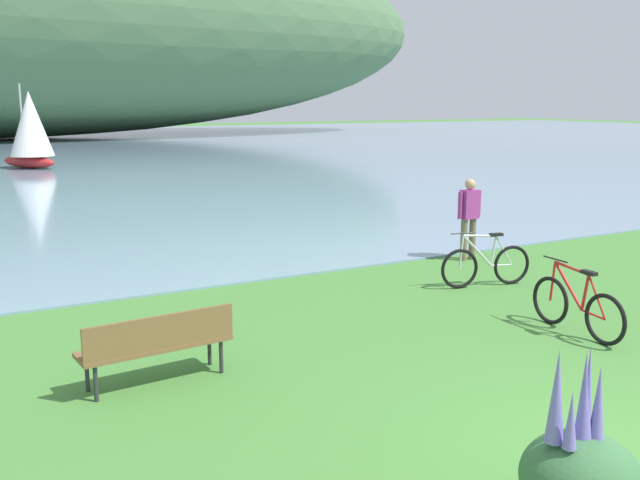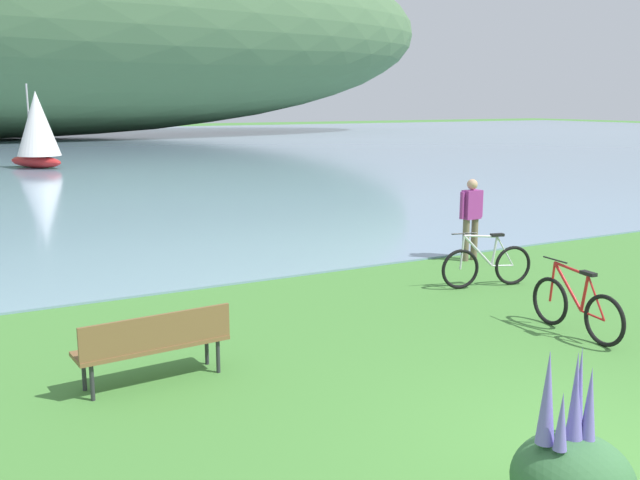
% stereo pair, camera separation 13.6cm
% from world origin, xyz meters
% --- Properties ---
extents(ground_plane, '(200.00, 200.00, 0.00)m').
position_xyz_m(ground_plane, '(0.00, 0.00, 0.00)').
color(ground_plane, '#478438').
extents(bay_water, '(180.00, 80.00, 0.04)m').
position_xyz_m(bay_water, '(0.00, 47.72, 0.02)').
color(bay_water, '#7A99B2').
rests_on(bay_water, ground).
extents(park_bench_near_camera, '(1.83, 0.61, 0.88)m').
position_xyz_m(park_bench_near_camera, '(-3.16, 3.88, 0.52)').
color(park_bench_near_camera, brown).
rests_on(park_bench_near_camera, ground).
extents(bicycle_leaning_near_bench, '(1.74, 0.45, 1.01)m').
position_xyz_m(bicycle_leaning_near_bench, '(3.31, 5.42, 0.40)').
color(bicycle_leaning_near_bench, black).
rests_on(bicycle_leaning_near_bench, ground).
extents(bicycle_beside_path, '(0.19, 1.77, 1.01)m').
position_xyz_m(bicycle_beside_path, '(2.60, 2.77, 0.40)').
color(bicycle_beside_path, black).
rests_on(bicycle_beside_path, ground).
extents(person_at_shoreline, '(0.61, 0.23, 1.71)m').
position_xyz_m(person_at_shoreline, '(4.50, 7.26, 0.98)').
color(person_at_shoreline, '#72604C').
rests_on(person_at_shoreline, ground).
extents(echium_bush_closest_to_camera, '(0.96, 0.96, 1.45)m').
position_xyz_m(echium_bush_closest_to_camera, '(-1.08, -0.48, 0.42)').
color(echium_bush_closest_to_camera, '#386B3D').
rests_on(echium_bush_closest_to_camera, ground).
extents(sailboat_nearest_to_shore, '(2.92, 3.49, 4.09)m').
position_xyz_m(sailboat_nearest_to_shore, '(-0.52, 33.48, 1.97)').
color(sailboat_nearest_to_shore, '#B22323').
rests_on(sailboat_nearest_to_shore, bay_water).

